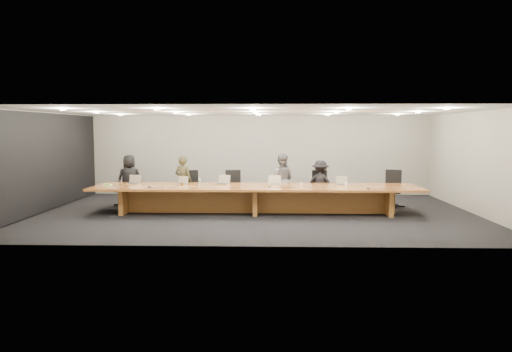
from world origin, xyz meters
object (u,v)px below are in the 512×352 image
(chair_far_left, at_px, (126,187))
(laptop_e, at_px, (343,180))
(conference_table, at_px, (256,194))
(water_bottle, at_px, (200,182))
(chair_right, at_px, (321,188))
(person_d, at_px, (320,184))
(chair_far_right, at_px, (393,188))
(person_c, at_px, (281,180))
(paper_cup_far, at_px, (346,184))
(person_a, at_px, (130,180))
(person_b, at_px, (183,181))
(amber_mug, at_px, (182,184))
(laptop_c, at_px, (222,180))
(chair_mid_left, at_px, (234,188))
(chair_mid_right, at_px, (280,189))
(laptop_a, at_px, (133,179))
(laptop_d, at_px, (275,180))
(av_box, at_px, (111,188))
(mic_center, at_px, (270,187))
(mic_left, at_px, (149,187))
(mic_right, at_px, (368,188))
(laptop_b, at_px, (182,180))
(chair_left, at_px, (190,188))
(paper_cup_near, at_px, (302,184))

(chair_far_left, distance_m, laptop_e, 6.50)
(conference_table, relative_size, water_bottle, 44.26)
(chair_right, xyz_separation_m, person_d, (-0.04, -0.18, 0.15))
(chair_far_right, height_order, person_c, person_c)
(person_d, xyz_separation_m, paper_cup_far, (0.61, -1.02, 0.10))
(person_a, relative_size, water_bottle, 7.65)
(person_c, bearing_deg, chair_far_left, 8.08)
(person_b, relative_size, laptop_e, 4.70)
(amber_mug, bearing_deg, laptop_c, 16.27)
(chair_mid_left, distance_m, paper_cup_far, 3.38)
(conference_table, height_order, amber_mug, amber_mug)
(chair_far_left, relative_size, person_b, 0.74)
(person_b, bearing_deg, laptop_e, -170.62)
(chair_mid_right, bearing_deg, person_b, -161.75)
(laptop_a, bearing_deg, paper_cup_far, 4.73)
(paper_cup_far, bearing_deg, laptop_d, 173.58)
(av_box, bearing_deg, mic_center, 6.46)
(amber_mug, relative_size, mic_left, 0.71)
(laptop_d, height_order, amber_mug, laptop_d)
(person_b, height_order, person_d, person_b)
(water_bottle, xyz_separation_m, mic_left, (-1.27, -0.60, -0.09))
(chair_far_left, relative_size, chair_far_right, 1.00)
(av_box, distance_m, mic_center, 4.21)
(chair_far_left, height_order, mic_right, chair_far_left)
(person_c, height_order, laptop_b, person_c)
(water_bottle, xyz_separation_m, paper_cup_far, (4.09, -0.05, -0.05))
(conference_table, xyz_separation_m, person_d, (1.89, 1.13, 0.18))
(laptop_e, distance_m, av_box, 6.34)
(chair_left, height_order, mic_center, chair_left)
(person_c, bearing_deg, laptop_c, 34.14)
(chair_mid_right, bearing_deg, mic_center, -83.82)
(chair_mid_right, xyz_separation_m, paper_cup_near, (0.60, -1.23, 0.27))
(chair_left, relative_size, mic_left, 8.65)
(amber_mug, bearing_deg, mic_right, -7.45)
(chair_mid_right, distance_m, water_bottle, 2.58)
(chair_mid_left, height_order, laptop_e, chair_mid_left)
(water_bottle, bearing_deg, chair_far_right, 10.07)
(person_d, height_order, laptop_c, person_d)
(chair_right, relative_size, person_b, 0.72)
(chair_mid_left, distance_m, person_c, 1.45)
(chair_mid_left, xyz_separation_m, laptop_e, (3.14, -0.83, 0.32))
(chair_left, bearing_deg, conference_table, -37.16)
(laptop_a, bearing_deg, chair_right, 16.92)
(chair_far_right, relative_size, person_d, 0.81)
(chair_right, relative_size, mic_center, 9.95)
(laptop_a, relative_size, laptop_d, 0.97)
(person_c, height_order, laptop_e, person_c)
(conference_table, distance_m, person_d, 2.21)
(laptop_e, xyz_separation_m, paper_cup_near, (-1.17, -0.21, -0.09))
(chair_right, height_order, paper_cup_near, chair_right)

